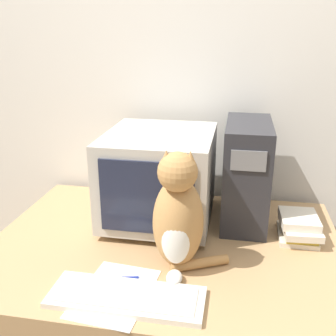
{
  "coord_description": "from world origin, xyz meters",
  "views": [
    {
      "loc": [
        0.25,
        -0.81,
        1.51
      ],
      "look_at": [
        0.01,
        0.51,
        1.03
      ],
      "focal_mm": 42.0,
      "sensor_mm": 36.0,
      "label": 1
    }
  ],
  "objects_px": {
    "crt_monitor": "(160,176)",
    "book_stack": "(299,227)",
    "cat": "(178,217)",
    "pen": "(117,278)",
    "keyboard": "(126,297)",
    "computer_tower": "(246,173)"
  },
  "relations": [
    {
      "from": "crt_monitor",
      "to": "computer_tower",
      "type": "bearing_deg",
      "value": 11.25
    },
    {
      "from": "crt_monitor",
      "to": "keyboard",
      "type": "relative_size",
      "value": 1.02
    },
    {
      "from": "cat",
      "to": "crt_monitor",
      "type": "bearing_deg",
      "value": 108.41
    },
    {
      "from": "book_stack",
      "to": "pen",
      "type": "distance_m",
      "value": 0.73
    },
    {
      "from": "keyboard",
      "to": "cat",
      "type": "height_order",
      "value": "cat"
    },
    {
      "from": "crt_monitor",
      "to": "cat",
      "type": "distance_m",
      "value": 0.35
    },
    {
      "from": "crt_monitor",
      "to": "book_stack",
      "type": "bearing_deg",
      "value": -6.04
    },
    {
      "from": "cat",
      "to": "pen",
      "type": "bearing_deg",
      "value": -150.16
    },
    {
      "from": "keyboard",
      "to": "crt_monitor",
      "type": "bearing_deg",
      "value": 90.72
    },
    {
      "from": "book_stack",
      "to": "keyboard",
      "type": "bearing_deg",
      "value": -139.22
    },
    {
      "from": "cat",
      "to": "computer_tower",
      "type": "bearing_deg",
      "value": 57.58
    },
    {
      "from": "computer_tower",
      "to": "book_stack",
      "type": "xyz_separation_m",
      "value": [
        0.21,
        -0.13,
        -0.16
      ]
    },
    {
      "from": "crt_monitor",
      "to": "cat",
      "type": "xyz_separation_m",
      "value": [
        0.13,
        -0.33,
        -0.01
      ]
    },
    {
      "from": "computer_tower",
      "to": "book_stack",
      "type": "bearing_deg",
      "value": -31.43
    },
    {
      "from": "crt_monitor",
      "to": "pen",
      "type": "bearing_deg",
      "value": -96.59
    },
    {
      "from": "keyboard",
      "to": "pen",
      "type": "bearing_deg",
      "value": 121.7
    },
    {
      "from": "crt_monitor",
      "to": "cat",
      "type": "relative_size",
      "value": 1.14
    },
    {
      "from": "keyboard",
      "to": "pen",
      "type": "height_order",
      "value": "keyboard"
    },
    {
      "from": "keyboard",
      "to": "cat",
      "type": "relative_size",
      "value": 1.12
    },
    {
      "from": "cat",
      "to": "book_stack",
      "type": "height_order",
      "value": "cat"
    },
    {
      "from": "keyboard",
      "to": "book_stack",
      "type": "bearing_deg",
      "value": 40.78
    },
    {
      "from": "computer_tower",
      "to": "cat",
      "type": "xyz_separation_m",
      "value": [
        -0.22,
        -0.4,
        -0.03
      ]
    }
  ]
}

